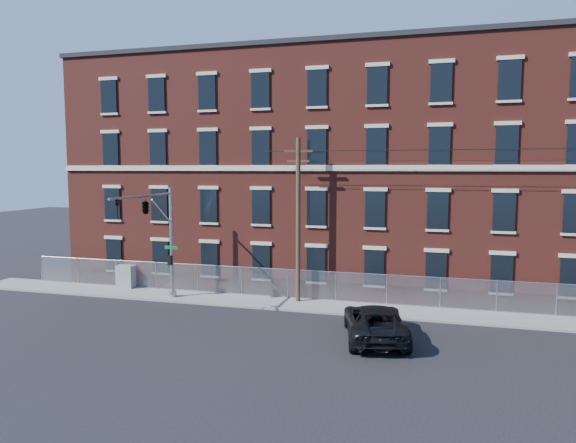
# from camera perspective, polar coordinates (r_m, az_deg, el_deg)

# --- Properties ---
(ground) EXTENTS (140.00, 140.00, 0.00)m
(ground) POSITION_cam_1_polar(r_m,az_deg,el_deg) (28.58, -5.76, -11.14)
(ground) COLOR black
(ground) RESTS_ON ground
(sidewalk) EXTENTS (65.00, 3.00, 0.12)m
(sidewalk) POSITION_cam_1_polar(r_m,az_deg,el_deg) (31.59, 18.90, -9.66)
(sidewalk) COLOR gray
(sidewalk) RESTS_ON ground
(mill_building) EXTENTS (55.30, 14.32, 16.30)m
(mill_building) POSITION_cam_1_polar(r_m,az_deg,el_deg) (39.42, 18.56, 5.25)
(mill_building) COLOR maroon
(mill_building) RESTS_ON ground
(chain_link_fence) EXTENTS (59.06, 0.06, 1.85)m
(chain_link_fence) POSITION_cam_1_polar(r_m,az_deg,el_deg) (32.61, 18.83, -7.37)
(chain_link_fence) COLOR #A5A8AD
(chain_link_fence) RESTS_ON ground
(traffic_signal_mast) EXTENTS (0.90, 6.75, 7.00)m
(traffic_signal_mast) POSITION_cam_1_polar(r_m,az_deg,el_deg) (32.07, -14.45, 0.38)
(traffic_signal_mast) COLOR #9EA0A5
(traffic_signal_mast) RESTS_ON ground
(utility_pole_near) EXTENTS (1.80, 0.28, 10.00)m
(utility_pole_near) POSITION_cam_1_polar(r_m,az_deg,el_deg) (32.20, 1.11, 0.49)
(utility_pole_near) COLOR #483424
(utility_pole_near) RESTS_ON ground
(pickup_truck) EXTENTS (4.01, 6.47, 1.67)m
(pickup_truck) POSITION_cam_1_polar(r_m,az_deg,el_deg) (26.55, 9.35, -10.63)
(pickup_truck) COLOR black
(pickup_truck) RESTS_ON ground
(utility_cabinet) EXTENTS (1.26, 0.67, 1.54)m
(utility_cabinet) POSITION_cam_1_polar(r_m,az_deg,el_deg) (38.20, -17.08, -5.67)
(utility_cabinet) COLOR gray
(utility_cabinet) RESTS_ON sidewalk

